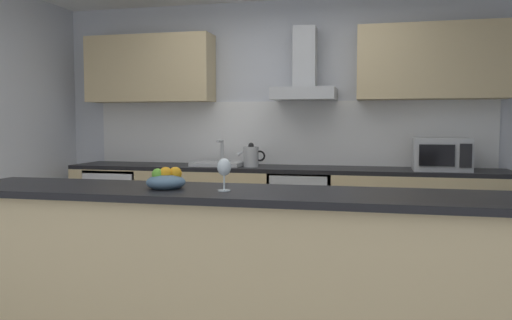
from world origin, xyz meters
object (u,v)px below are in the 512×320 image
(oven, at_px, (302,212))
(microwave, at_px, (441,154))
(fruit_bowl, at_px, (166,181))
(refrigerator, at_px, (121,208))
(kettle, at_px, (251,156))
(sink, at_px, (219,163))
(range_hood, at_px, (305,77))
(wine_glass, at_px, (224,168))

(oven, relative_size, microwave, 1.60)
(oven, relative_size, fruit_bowl, 3.64)
(refrigerator, distance_m, kettle, 1.55)
(microwave, distance_m, sink, 2.14)
(refrigerator, height_order, microwave, microwave)
(refrigerator, distance_m, fruit_bowl, 2.80)
(sink, distance_m, kettle, 0.36)
(oven, distance_m, kettle, 0.75)
(oven, relative_size, sink, 1.60)
(refrigerator, height_order, range_hood, range_hood)
(sink, bearing_deg, microwave, -1.04)
(kettle, xyz_separation_m, wine_glass, (0.41, -2.29, 0.09))
(oven, xyz_separation_m, fruit_bowl, (-0.45, -2.30, 0.55))
(oven, xyz_separation_m, range_hood, (0.00, 0.13, 1.33))
(range_hood, bearing_deg, refrigerator, -176.11)
(refrigerator, distance_m, wine_glass, 3.04)
(wine_glass, height_order, fruit_bowl, wine_glass)
(oven, distance_m, sink, 0.98)
(oven, height_order, refrigerator, oven)
(microwave, bearing_deg, oven, 178.75)
(refrigerator, height_order, fruit_bowl, fruit_bowl)
(kettle, bearing_deg, refrigerator, 178.77)
(microwave, bearing_deg, range_hood, 172.99)
(kettle, height_order, fruit_bowl, kettle)
(microwave, bearing_deg, sink, 178.96)
(oven, xyz_separation_m, sink, (-0.86, 0.01, 0.47))
(oven, height_order, microwave, microwave)
(sink, relative_size, range_hood, 0.69)
(range_hood, relative_size, fruit_bowl, 3.27)
(sink, xyz_separation_m, kettle, (0.35, -0.04, 0.08))
(kettle, height_order, wine_glass, wine_glass)
(sink, relative_size, kettle, 1.73)
(oven, height_order, wine_glass, wine_glass)
(sink, distance_m, wine_glass, 2.47)
(kettle, relative_size, range_hood, 0.40)
(oven, distance_m, wine_glass, 2.41)
(microwave, bearing_deg, kettle, -179.81)
(microwave, height_order, sink, microwave)
(refrigerator, bearing_deg, sink, 0.72)
(range_hood, distance_m, wine_glass, 2.56)
(oven, bearing_deg, range_hood, 90.00)
(microwave, relative_size, kettle, 1.73)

